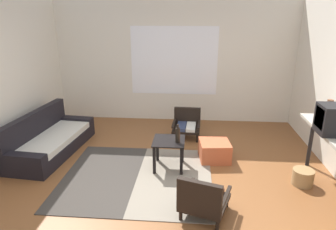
# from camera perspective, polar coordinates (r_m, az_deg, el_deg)

# --- Properties ---
(ground_plane) EXTENTS (7.80, 7.80, 0.00)m
(ground_plane) POSITION_cam_1_polar(r_m,az_deg,el_deg) (4.41, -1.55, -13.90)
(ground_plane) COLOR brown
(far_wall_with_window) EXTENTS (5.60, 0.13, 2.70)m
(far_wall_with_window) POSITION_cam_1_polar(r_m,az_deg,el_deg) (6.84, 1.16, 10.09)
(far_wall_with_window) COLOR silver
(far_wall_with_window) RESTS_ON ground
(area_rug) EXTENTS (2.23, 2.01, 0.01)m
(area_rug) POSITION_cam_1_polar(r_m,az_deg,el_deg) (4.73, -5.73, -11.46)
(area_rug) COLOR #38332D
(area_rug) RESTS_ON ground
(couch) EXTENTS (0.93, 1.96, 0.72)m
(couch) POSITION_cam_1_polar(r_m,az_deg,el_deg) (5.80, -21.40, -4.48)
(couch) COLOR black
(couch) RESTS_ON ground
(coffee_table) EXTENTS (0.49, 0.51, 0.48)m
(coffee_table) POSITION_cam_1_polar(r_m,az_deg,el_deg) (4.81, 0.17, -6.00)
(coffee_table) COLOR black
(coffee_table) RESTS_ON ground
(armchair_by_window) EXTENTS (0.56, 0.56, 0.55)m
(armchair_by_window) POSITION_cam_1_polar(r_m,az_deg,el_deg) (6.09, 3.51, -1.65)
(armchair_by_window) COLOR black
(armchair_by_window) RESTS_ON ground
(armchair_striped_foreground) EXTENTS (0.68, 0.71, 0.58)m
(armchair_striped_foreground) POSITION_cam_1_polar(r_m,az_deg,el_deg) (3.80, 6.60, -15.39)
(armchair_striped_foreground) COLOR black
(armchair_striped_foreground) RESTS_ON ground
(ottoman_orange) EXTENTS (0.54, 0.54, 0.32)m
(ottoman_orange) POSITION_cam_1_polar(r_m,az_deg,el_deg) (5.22, 8.69, -6.60)
(ottoman_orange) COLOR #BC5633
(ottoman_orange) RESTS_ON ground
(console_shelf) EXTENTS (0.41, 1.42, 0.87)m
(console_shelf) POSITION_cam_1_polar(r_m,az_deg,el_deg) (4.69, 28.34, -3.74)
(console_shelf) COLOR #B2AD9E
(console_shelf) RESTS_ON ground
(clay_vase) EXTENTS (0.19, 0.19, 0.36)m
(clay_vase) POSITION_cam_1_polar(r_m,az_deg,el_deg) (4.81, 27.78, -0.06)
(clay_vase) COLOR brown
(clay_vase) RESTS_ON console_shelf
(glass_bottle) EXTENTS (0.07, 0.07, 0.29)m
(glass_bottle) POSITION_cam_1_polar(r_m,az_deg,el_deg) (4.65, 1.82, -3.71)
(glass_bottle) COLOR black
(glass_bottle) RESTS_ON coffee_table
(wicker_basket) EXTENTS (0.30, 0.30, 0.23)m
(wicker_basket) POSITION_cam_1_polar(r_m,az_deg,el_deg) (4.89, 23.93, -10.58)
(wicker_basket) COLOR #9E7A4C
(wicker_basket) RESTS_ON ground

